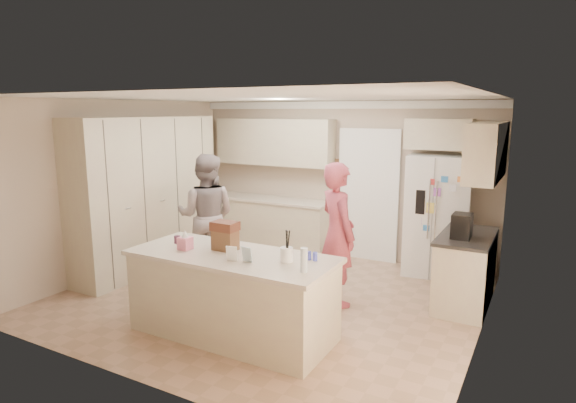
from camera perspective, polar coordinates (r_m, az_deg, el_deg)
The scene contains 41 objects.
floor at distance 6.51m, azimuth -2.30°, elevation -11.39°, with size 5.20×4.60×0.02m, color #A07C62.
ceiling at distance 6.03m, azimuth -2.49°, elevation 12.32°, with size 5.20×4.60×0.02m, color white.
wall_back at distance 8.18m, azimuth 6.00°, elevation 2.65°, with size 5.20×0.02×2.60m, color #BBA790.
wall_front at distance 4.38m, azimuth -18.25°, elevation -4.92°, with size 5.20×0.02×2.60m, color #BBA790.
wall_left at distance 7.80m, azimuth -19.06°, elevation 1.72°, with size 0.02×4.60×2.60m, color #BBA790.
wall_right at distance 5.31m, azimuth 22.53°, elevation -2.51°, with size 0.02×4.60×2.60m, color #BBA790.
crown_back at distance 8.05m, azimuth 6.04°, elevation 11.30°, with size 5.20×0.08×0.12m, color white.
pantry_bank at distance 7.73m, azimuth -16.36°, elevation 0.86°, with size 0.60×2.60×2.35m, color beige.
back_base_cab at distance 8.58m, azimuth -2.03°, elevation -2.77°, with size 2.20×0.60×0.88m, color beige.
back_countertop at distance 8.47m, azimuth -2.08°, elevation 0.24°, with size 2.24×0.63×0.04m, color beige.
back_upper_cab at distance 8.46m, azimuth -1.66°, elevation 7.06°, with size 2.20×0.35×0.80m, color beige.
doorway_opening at distance 8.00m, azimuth 9.52°, elevation 0.56°, with size 0.90×0.06×2.10m, color black.
doorway_casing at distance 7.96m, azimuth 9.44°, elevation 0.52°, with size 1.02×0.03×2.22m, color white.
wall_frame_upper at distance 8.10m, azimuth 6.06°, elevation 4.35°, with size 0.15×0.02×0.20m, color brown.
wall_frame_lower at distance 8.14m, azimuth 6.02°, elevation 2.46°, with size 0.15×0.02×0.20m, color brown.
refrigerator at distance 7.51m, azimuth 17.27°, elevation -1.60°, with size 0.90×0.70×1.80m, color white.
fridge_seam at distance 7.17m, azimuth 16.69°, elevation -2.13°, with size 0.01×0.02×1.78m, color gray.
fridge_dispenser at distance 7.16m, azimuth 15.06°, elevation -0.03°, with size 0.22×0.03×0.35m, color black.
fridge_handle_l at distance 7.14m, azimuth 16.34°, elevation -0.95°, with size 0.02×0.02×0.85m, color silver.
fridge_handle_r at distance 7.12m, azimuth 17.12°, elevation -1.02°, with size 0.02×0.02×0.85m, color silver.
over_fridge_cab at distance 7.44m, azimuth 17.45°, elevation 7.62°, with size 0.95×0.35×0.45m, color beige.
right_base_cab at distance 6.53m, azimuth 20.27°, elevation -7.80°, with size 0.60×1.20×0.88m, color beige.
right_countertop at distance 6.41m, azimuth 20.45°, elevation -3.88°, with size 0.63×1.24×0.04m, color #2D2B28.
right_upper_cab at distance 6.42m, azimuth 22.52°, elevation 5.53°, with size 0.35×1.50×0.70m, color beige.
coffee_maker at distance 6.18m, azimuth 19.91°, elevation -2.74°, with size 0.22×0.28×0.30m, color black.
island_base at distance 5.39m, azimuth -6.62°, elevation -11.14°, with size 2.20×0.90×0.88m, color beige.
island_top at distance 5.23m, azimuth -6.73°, elevation -6.46°, with size 2.28×0.96×0.05m, color beige.
utensil_crock at distance 4.91m, azimuth -0.18°, elevation -6.32°, with size 0.13×0.13×0.15m, color white.
tissue_box at distance 5.46m, azimuth -12.09°, elevation -4.86°, with size 0.13×0.13×0.14m, color pink.
tissue_plume at distance 5.43m, azimuth -12.13°, elevation -3.75°, with size 0.08×0.08×0.08m, color white.
dollhouse_body at distance 5.36m, azimuth -7.45°, elevation -4.57°, with size 0.26×0.18×0.22m, color brown.
dollhouse_roof at distance 5.32m, azimuth -7.49°, elevation -2.91°, with size 0.28×0.20×0.10m, color #592D1E.
jam_jar at distance 5.74m, azimuth -13.00°, elevation -4.41°, with size 0.07×0.07×0.09m, color #59263F.
greeting_card_a at distance 4.97m, azimuth -6.67°, elevation -6.15°, with size 0.12×0.01×0.16m, color white.
greeting_card_b at distance 4.92m, azimuth -4.90°, elevation -6.27°, with size 0.12×0.01×0.16m, color silver.
water_bottle at distance 4.60m, azimuth 1.91°, elevation -6.95°, with size 0.07×0.07×0.24m, color silver.
shaker_salt at distance 4.99m, azimuth 2.49°, elevation -6.42°, with size 0.05×0.05×0.09m, color #3942B6.
shaker_pepper at distance 4.96m, azimuth 3.22°, elevation -6.53°, with size 0.05×0.05×0.09m, color #3942B6.
teen_boy at distance 7.19m, azimuth -9.64°, elevation -1.68°, with size 0.89×0.69×1.83m, color gray.
teen_girl at distance 6.10m, azimuth 5.88°, elevation -3.85°, with size 0.66×0.44×1.82m, color #C7525C.
fridge_magnets at distance 7.17m, azimuth 16.68°, elevation -2.15°, with size 0.76×0.02×1.44m, color tan, non-canonical shape.
Camera 1 is at (3.12, -5.16, 2.44)m, focal length 30.00 mm.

